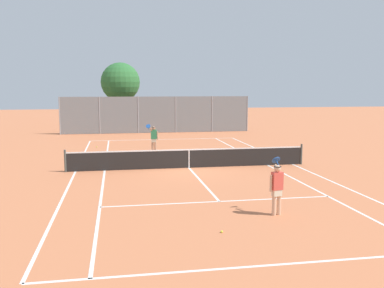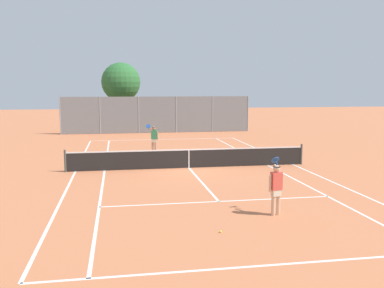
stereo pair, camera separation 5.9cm
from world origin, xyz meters
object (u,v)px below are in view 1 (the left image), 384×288
at_px(tennis_net, 189,158).
at_px(loose_tennis_ball_2, 97,147).
at_px(player_near_side, 277,186).
at_px(player_far_left, 154,137).
at_px(tree_behind_left, 120,83).
at_px(loose_tennis_ball_1, 222,232).

bearing_deg(tennis_net, loose_tennis_ball_2, 120.38).
bearing_deg(player_near_side, player_far_left, 100.89).
relative_size(loose_tennis_ball_2, tree_behind_left, 0.01).
height_order(loose_tennis_ball_2, tree_behind_left, tree_behind_left).
distance_m(player_near_side, loose_tennis_ball_1, 2.64).
bearing_deg(player_far_left, player_near_side, -79.11).
distance_m(tennis_net, player_far_left, 5.72).
bearing_deg(tree_behind_left, tennis_net, -81.20).
bearing_deg(player_far_left, loose_tennis_ball_2, 142.74).
distance_m(tennis_net, loose_tennis_ball_2, 9.63).
bearing_deg(loose_tennis_ball_2, loose_tennis_ball_1, -76.92).
distance_m(tennis_net, player_near_side, 8.38).
height_order(tennis_net, player_near_side, player_near_side).
bearing_deg(loose_tennis_ball_1, player_far_left, 92.12).
distance_m(player_far_left, tree_behind_left, 15.23).
relative_size(loose_tennis_ball_1, tree_behind_left, 0.01).
bearing_deg(tree_behind_left, player_far_left, -82.75).
xyz_separation_m(player_near_side, tree_behind_left, (-4.53, 28.53, 3.46)).
relative_size(tennis_net, loose_tennis_ball_1, 181.82).
height_order(player_near_side, loose_tennis_ball_2, player_near_side).
bearing_deg(tennis_net, player_far_left, 102.83).
bearing_deg(loose_tennis_ball_1, loose_tennis_ball_2, 103.08).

